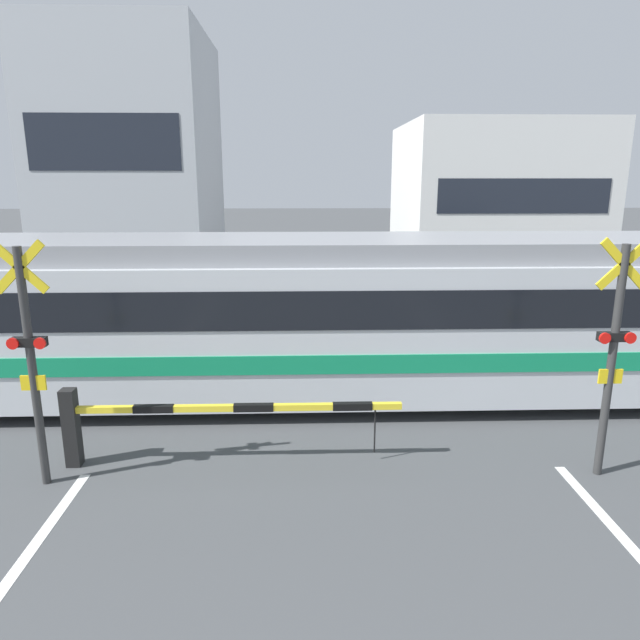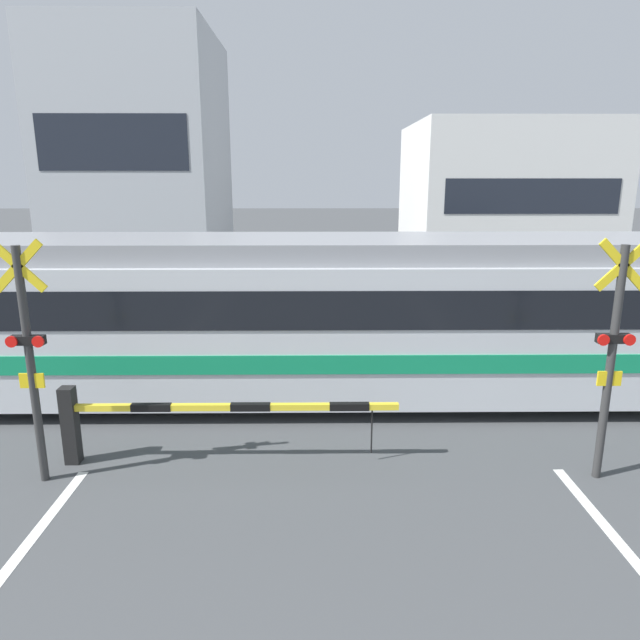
{
  "view_description": "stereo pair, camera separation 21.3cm",
  "coord_description": "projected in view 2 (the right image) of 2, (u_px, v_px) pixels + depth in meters",
  "views": [
    {
      "loc": [
        -0.32,
        0.66,
        4.03
      ],
      "look_at": [
        0.0,
        10.37,
        1.6
      ],
      "focal_mm": 32.0,
      "sensor_mm": 36.0,
      "label": 1
    },
    {
      "loc": [
        -0.11,
        0.65,
        4.03
      ],
      "look_at": [
        0.0,
        10.37,
        1.6
      ],
      "focal_mm": 32.0,
      "sensor_mm": 36.0,
      "label": 2
    }
  ],
  "objects": [
    {
      "name": "building_left_of_street",
      "position": [
        142.0,
        160.0,
        23.14
      ],
      "size": [
        6.23,
        6.93,
        9.5
      ],
      "color": "#B2B7BC",
      "rests_on": "ground_plane"
    },
    {
      "name": "pedestrian",
      "position": [
        262.0,
        290.0,
        16.41
      ],
      "size": [
        0.38,
        0.22,
        1.56
      ],
      "color": "brown",
      "rests_on": "ground_plane"
    },
    {
      "name": "rail_track_far",
      "position": [
        319.0,
        381.0,
        11.53
      ],
      "size": [
        50.0,
        0.1,
        0.08
      ],
      "color": "#5B564C",
      "rests_on": "ground_plane"
    },
    {
      "name": "building_right_of_street",
      "position": [
        501.0,
        201.0,
        23.69
      ],
      "size": [
        7.45,
        6.93,
        6.18
      ],
      "color": "white",
      "rests_on": "ground_plane"
    },
    {
      "name": "crossing_barrier_near",
      "position": [
        164.0,
        415.0,
        8.15
      ],
      "size": [
        4.81,
        0.2,
        1.16
      ],
      "color": "black",
      "rests_on": "ground_plane"
    },
    {
      "name": "rail_track_near",
      "position": [
        320.0,
        408.0,
        10.14
      ],
      "size": [
        50.0,
        0.1,
        0.08
      ],
      "color": "#5B564C",
      "rests_on": "ground_plane"
    },
    {
      "name": "crossing_signal_left",
      "position": [
        29.0,
        353.0,
        7.39
      ],
      "size": [
        0.68,
        0.15,
        3.3
      ],
      "color": "#333333",
      "rests_on": "ground_plane"
    },
    {
      "name": "commuter_train",
      "position": [
        342.0,
        314.0,
        10.46
      ],
      "size": [
        18.0,
        2.73,
        3.0
      ],
      "color": "silver",
      "rests_on": "ground_plane"
    },
    {
      "name": "crossing_signal_right",
      "position": [
        612.0,
        351.0,
        7.47
      ],
      "size": [
        0.68,
        0.15,
        3.3
      ],
      "color": "#333333",
      "rests_on": "ground_plane"
    },
    {
      "name": "crossing_barrier_far",
      "position": [
        415.0,
        322.0,
        13.4
      ],
      "size": [
        4.81,
        0.2,
        1.16
      ],
      "color": "black",
      "rests_on": "ground_plane"
    }
  ]
}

